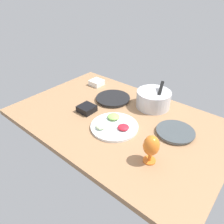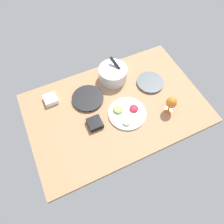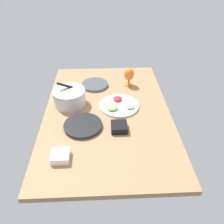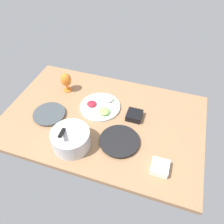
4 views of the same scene
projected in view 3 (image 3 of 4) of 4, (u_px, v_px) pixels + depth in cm
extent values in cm
cube|color=#99704C|center=(107.00, 113.00, 193.47)|extent=(160.00, 104.00, 4.00)
cylinder|color=#4C4C51|center=(83.00, 126.00, 175.07)|extent=(27.07, 27.07, 1.69)
cylinder|color=black|center=(83.00, 125.00, 174.26)|extent=(29.42, 29.42, 1.01)
cylinder|color=silver|center=(95.00, 85.00, 225.16)|extent=(23.98, 23.98, 1.52)
cylinder|color=#3E4549|center=(95.00, 84.00, 224.44)|extent=(26.07, 26.07, 0.91)
cylinder|color=silver|center=(70.00, 97.00, 196.50)|extent=(27.35, 27.35, 13.62)
cylinder|color=white|center=(69.00, 93.00, 194.05)|extent=(24.61, 24.61, 2.45)
cube|color=black|center=(69.00, 87.00, 195.68)|extent=(8.65, 19.60, 11.33)
cylinder|color=silver|center=(119.00, 105.00, 196.90)|extent=(33.83, 33.83, 1.80)
ellipsoid|color=red|center=(118.00, 99.00, 201.30)|extent=(7.84, 7.84, 2.65)
ellipsoid|color=#8CC659|center=(112.00, 107.00, 190.42)|extent=(9.14, 9.14, 3.11)
ellipsoid|color=beige|center=(130.00, 106.00, 191.56)|extent=(6.74, 6.74, 3.25)
cylinder|color=orange|center=(129.00, 85.00, 226.44)|extent=(7.36, 7.36, 1.00)
cylinder|color=orange|center=(129.00, 82.00, 224.72)|extent=(2.00, 2.00, 4.73)
ellipsoid|color=orange|center=(129.00, 74.00, 219.56)|extent=(9.44, 9.44, 12.52)
cube|color=black|center=(119.00, 127.00, 171.71)|extent=(12.15, 12.15, 5.04)
cube|color=tan|center=(119.00, 125.00, 170.74)|extent=(9.97, 9.97, 1.61)
cube|color=white|center=(60.00, 156.00, 148.35)|extent=(11.63, 11.63, 5.06)
cube|color=#F9E072|center=(60.00, 154.00, 147.38)|extent=(9.54, 9.54, 1.62)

